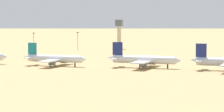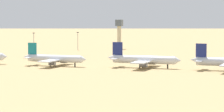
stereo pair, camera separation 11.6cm
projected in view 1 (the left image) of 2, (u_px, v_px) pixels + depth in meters
name	position (u px, v px, depth m)	size (l,w,h in m)	color
ground	(95.00, 67.00, 357.67)	(4000.00, 4000.00, 0.00)	tan
ridge_far_west	(53.00, 6.00, 1639.05)	(383.56, 346.92, 75.60)	slate
ridge_west	(118.00, 5.00, 1454.37)	(305.12, 251.46, 78.75)	slate
parked_jet_teal_3	(54.00, 59.00, 361.72)	(39.54, 33.24, 13.07)	silver
parked_jet_navy_4	(143.00, 60.00, 350.66)	(42.35, 35.48, 14.02)	silver
control_tower	(119.00, 31.00, 513.64)	(5.20, 5.20, 23.50)	#C6B793
light_pole_west	(34.00, 41.00, 480.05)	(1.80, 0.50, 14.28)	#59595E
light_pole_mid	(78.00, 40.00, 497.83)	(1.80, 0.50, 14.00)	#59595E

